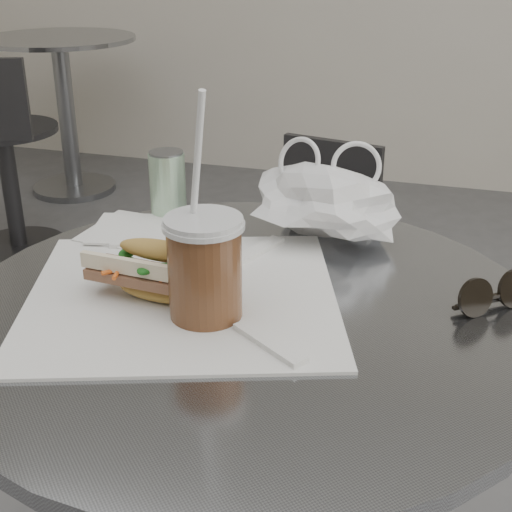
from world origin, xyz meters
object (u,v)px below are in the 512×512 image
(bg_chair, at_px, (4,168))
(banh_mi, at_px, (160,273))
(cafe_table, at_px, (248,473))
(bg_table, at_px, (65,97))
(sunglasses, at_px, (493,296))
(drink_can, at_px, (168,185))
(chair_far, at_px, (307,285))
(iced_coffee, at_px, (205,267))

(bg_chair, distance_m, banh_mi, 2.03)
(cafe_table, distance_m, bg_table, 2.72)
(banh_mi, xyz_separation_m, sunglasses, (0.41, 0.10, -0.02))
(bg_table, relative_size, drink_can, 6.58)
(bg_chair, height_order, banh_mi, banh_mi)
(cafe_table, height_order, sunglasses, sunglasses)
(bg_table, bearing_deg, banh_mi, -56.13)
(cafe_table, bearing_deg, chair_far, 97.60)
(cafe_table, relative_size, sunglasses, 7.82)
(iced_coffee, bearing_deg, sunglasses, 20.26)
(bg_table, height_order, bg_chair, bg_chair)
(iced_coffee, bearing_deg, bg_chair, 132.92)
(bg_chair, height_order, drink_can, drink_can)
(bg_table, distance_m, bg_chair, 0.77)
(sunglasses, bearing_deg, bg_chair, 100.74)
(sunglasses, relative_size, drink_can, 0.86)
(sunglasses, bearing_deg, iced_coffee, 159.47)
(sunglasses, xyz_separation_m, drink_can, (-0.52, 0.18, 0.04))
(bg_chair, xyz_separation_m, banh_mi, (1.33, -1.48, 0.43))
(cafe_table, relative_size, iced_coffee, 2.69)
(chair_far, xyz_separation_m, sunglasses, (0.42, -0.84, 0.46))
(banh_mi, bearing_deg, iced_coffee, -13.39)
(bg_table, xyz_separation_m, iced_coffee, (1.56, -2.25, 0.34))
(bg_table, height_order, chair_far, bg_table)
(chair_far, bearing_deg, iced_coffee, 107.47)
(banh_mi, height_order, sunglasses, banh_mi)
(cafe_table, xyz_separation_m, chair_far, (-0.12, 0.92, -0.16))
(bg_chair, bearing_deg, iced_coffee, -66.83)
(cafe_table, xyz_separation_m, bg_table, (-1.60, 2.20, -0.00))
(bg_chair, distance_m, iced_coffee, 2.10)
(bg_table, relative_size, banh_mi, 3.08)
(chair_far, bearing_deg, bg_table, -28.38)
(bg_chair, relative_size, banh_mi, 3.28)
(bg_table, xyz_separation_m, chair_far, (1.48, -1.28, -0.16))
(chair_far, bearing_deg, bg_chair, -9.64)
(drink_can, bearing_deg, cafe_table, -49.64)
(cafe_table, xyz_separation_m, drink_can, (-0.22, 0.26, 0.33))
(chair_far, relative_size, iced_coffee, 2.38)
(bg_table, bearing_deg, iced_coffee, -55.19)
(iced_coffee, height_order, sunglasses, iced_coffee)
(cafe_table, relative_size, chair_far, 1.13)
(chair_far, bearing_deg, drink_can, 94.44)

